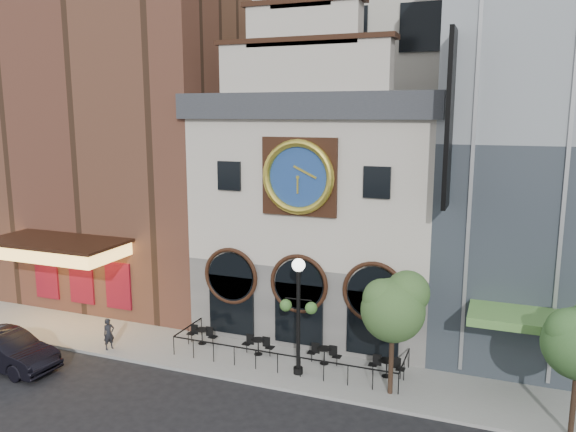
# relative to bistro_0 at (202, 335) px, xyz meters

# --- Properties ---
(ground) EXTENTS (120.00, 120.00, 0.00)m
(ground) POSITION_rel_bistro_0_xyz_m (4.69, -2.80, -0.61)
(ground) COLOR black
(ground) RESTS_ON ground
(sidewalk) EXTENTS (44.00, 5.00, 0.15)m
(sidewalk) POSITION_rel_bistro_0_xyz_m (4.69, -0.30, -0.54)
(sidewalk) COLOR gray
(sidewalk) RESTS_ON ground
(clock_building) EXTENTS (12.60, 8.78, 18.65)m
(clock_building) POSITION_rel_bistro_0_xyz_m (4.69, 5.02, 6.07)
(clock_building) COLOR #605E5B
(clock_building) RESTS_ON ground
(theater_building) EXTENTS (14.00, 15.60, 25.00)m
(theater_building) POSITION_rel_bistro_0_xyz_m (-8.31, 7.16, 11.99)
(theater_building) COLOR brown
(theater_building) RESTS_ON ground
(cafe_railing) EXTENTS (10.60, 2.60, 0.90)m
(cafe_railing) POSITION_rel_bistro_0_xyz_m (4.69, -0.30, -0.01)
(cafe_railing) COLOR black
(cafe_railing) RESTS_ON sidewalk
(bistro_0) EXTENTS (1.58, 0.68, 0.90)m
(bistro_0) POSITION_rel_bistro_0_xyz_m (0.00, 0.00, 0.00)
(bistro_0) COLOR black
(bistro_0) RESTS_ON sidewalk
(bistro_1) EXTENTS (1.58, 0.68, 0.90)m
(bistro_1) POSITION_rel_bistro_0_xyz_m (3.11, -0.15, 0.00)
(bistro_1) COLOR black
(bistro_1) RESTS_ON sidewalk
(bistro_2) EXTENTS (1.58, 0.68, 0.90)m
(bistro_2) POSITION_rel_bistro_0_xyz_m (6.33, 0.02, 0.00)
(bistro_2) COLOR black
(bistro_2) RESTS_ON sidewalk
(bistro_3) EXTENTS (1.58, 0.68, 0.90)m
(bistro_3) POSITION_rel_bistro_0_xyz_m (9.23, -0.21, 0.00)
(bistro_3) COLOR black
(bistro_3) RESTS_ON sidewalk
(car_left) EXTENTS (5.25, 2.18, 1.69)m
(car_left) POSITION_rel_bistro_0_xyz_m (-7.06, -5.28, 0.23)
(car_left) COLOR black
(car_left) RESTS_ON ground
(pedestrian) EXTENTS (0.57, 0.67, 1.54)m
(pedestrian) POSITION_rel_bistro_0_xyz_m (-3.88, -2.17, 0.31)
(pedestrian) COLOR black
(pedestrian) RESTS_ON sidewalk
(lamppost) EXTENTS (1.67, 0.60, 5.21)m
(lamppost) POSITION_rel_bistro_0_xyz_m (5.56, -1.32, 2.76)
(lamppost) COLOR black
(lamppost) RESTS_ON sidewalk
(tree_left) EXTENTS (2.67, 2.57, 5.14)m
(tree_left) POSITION_rel_bistro_0_xyz_m (9.71, -1.57, 3.31)
(tree_left) COLOR #382619
(tree_left) RESTS_ON sidewalk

